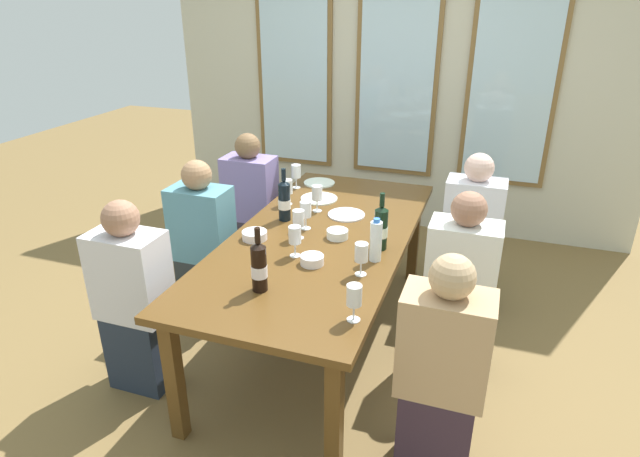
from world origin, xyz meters
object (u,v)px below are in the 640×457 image
wine_glass_2 (298,220)px  seated_person_3 (471,237)px  tasting_bowl_0 (312,260)px  white_plate_1 (319,183)px  wine_bottle_2 (259,267)px  wine_glass_6 (295,236)px  tasting_bowl_2 (337,234)px  wine_glass_1 (354,296)px  seated_person_5 (459,290)px  seated_person_4 (204,246)px  white_plate_2 (346,215)px  wine_bottle_1 (381,228)px  seated_person_2 (251,208)px  wine_glass_4 (287,187)px  wine_glass_3 (361,254)px  wine_glass_5 (317,194)px  wine_glass_7 (296,172)px  white_plate_0 (319,199)px  seated_person_1 (441,375)px  seated_person_0 (134,302)px  wine_bottle_0 (284,200)px  wine_glass_0 (306,211)px  tasting_bowl_1 (255,235)px  water_bottle (376,241)px  dining_table (321,246)px

wine_glass_2 → seated_person_3: seated_person_3 is taller
tasting_bowl_0 → white_plate_1: bearing=107.5°
wine_bottle_2 → wine_glass_6: 0.39m
tasting_bowl_2 → wine_glass_1: (0.32, -0.78, 0.10)m
wine_glass_1 → seated_person_5: (0.40, 0.78, -0.34)m
wine_glass_6 → seated_person_4: size_ratio=0.16×
seated_person_5 → wine_bottle_2: bearing=-142.5°
white_plate_2 → wine_bottle_1: bearing=-51.8°
wine_bottle_2 → seated_person_2: seated_person_2 is taller
white_plate_2 → seated_person_3: seated_person_3 is taller
seated_person_2 → wine_bottle_1: bearing=-33.5°
wine_glass_4 → wine_glass_6: 0.77m
wine_glass_3 → wine_glass_5: size_ratio=1.00×
wine_glass_6 → wine_glass_7: size_ratio=1.00×
white_plate_0 → seated_person_3: seated_person_3 is taller
tasting_bowl_0 → seated_person_1: 0.88m
wine_glass_3 → tasting_bowl_0: bearing=174.6°
wine_glass_1 → wine_glass_6: same height
seated_person_3 → seated_person_0: bearing=-138.5°
white_plate_1 → seated_person_2: seated_person_2 is taller
white_plate_2 → wine_bottle_2: 1.04m
wine_bottle_0 → seated_person_1: 1.48m
wine_glass_3 → wine_bottle_0: bearing=140.2°
wine_bottle_2 → wine_glass_0: wine_bottle_2 is taller
tasting_bowl_1 → wine_glass_3: 0.73m
wine_bottle_0 → wine_bottle_2: size_ratio=1.02×
white_plate_2 → seated_person_0: 1.38m
tasting_bowl_0 → seated_person_4: 1.00m
wine_bottle_2 → wine_glass_3: size_ratio=1.87×
tasting_bowl_0 → seated_person_4: seated_person_4 is taller
wine_bottle_2 → seated_person_1: bearing=-5.0°
wine_glass_0 → seated_person_5: bearing=-4.0°
wine_glass_7 → wine_glass_3: bearing=-54.6°
water_bottle → wine_glass_0: 0.56m
tasting_bowl_2 → seated_person_4: (-0.92, 0.03, -0.24)m
seated_person_3 → wine_glass_5: bearing=-157.4°
white_plate_1 → seated_person_3: size_ratio=0.21×
wine_bottle_2 → seated_person_0: bearing=-178.8°
seated_person_1 → dining_table: bearing=137.1°
wine_bottle_0 → wine_glass_5: 0.25m
tasting_bowl_0 → seated_person_2: 1.43m
wine_glass_1 → wine_bottle_0: bearing=127.3°
wine_bottle_2 → wine_glass_7: size_ratio=1.87×
wine_bottle_1 → seated_person_1: seated_person_1 is taller
dining_table → wine_bottle_1: wine_bottle_1 is taller
wine_glass_2 → white_plate_2: bearing=68.7°
wine_glass_6 → seated_person_1: seated_person_1 is taller
white_plate_0 → wine_bottle_1: 0.85m
tasting_bowl_0 → seated_person_3: seated_person_3 is taller
wine_bottle_0 → wine_glass_1: wine_bottle_0 is taller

